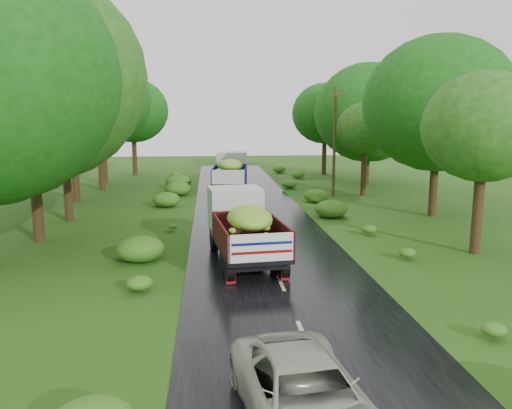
{
  "coord_description": "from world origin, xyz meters",
  "views": [
    {
      "loc": [
        -2.35,
        -11.94,
        5.55
      ],
      "look_at": [
        -0.3,
        9.78,
        1.7
      ],
      "focal_mm": 35.0,
      "sensor_mm": 36.0,
      "label": 1
    }
  ],
  "objects": [
    {
      "name": "ground",
      "position": [
        0.0,
        0.0,
        0.0
      ],
      "size": [
        120.0,
        120.0,
        0.0
      ],
      "primitive_type": "plane",
      "color": "#22440E",
      "rests_on": "ground"
    },
    {
      "name": "road",
      "position": [
        0.0,
        5.0,
        0.01
      ],
      "size": [
        6.5,
        80.0,
        0.02
      ],
      "primitive_type": "cube",
      "color": "black",
      "rests_on": "ground"
    },
    {
      "name": "road_lines",
      "position": [
        0.0,
        6.0,
        0.02
      ],
      "size": [
        0.12,
        69.6,
        0.0
      ],
      "color": "#BFB78C",
      "rests_on": "road"
    },
    {
      "name": "truck_near",
      "position": [
        -1.08,
        6.91,
        1.48
      ],
      "size": [
        2.87,
        6.41,
        2.61
      ],
      "rotation": [
        0.0,
        0.0,
        0.11
      ],
      "color": "black",
      "rests_on": "ground"
    },
    {
      "name": "truck_far",
      "position": [
        -0.72,
        25.52,
        1.58
      ],
      "size": [
        2.97,
        6.84,
        2.79
      ],
      "rotation": [
        0.0,
        0.0,
        -0.1
      ],
      "color": "black",
      "rests_on": "ground"
    },
    {
      "name": "car",
      "position": [
        -0.71,
        -3.93,
        0.65
      ],
      "size": [
        2.66,
        4.79,
        1.27
      ],
      "primitive_type": "imported",
      "rotation": [
        0.0,
        0.0,
        0.12
      ],
      "color": "#B1AE9D",
      "rests_on": "road"
    },
    {
      "name": "utility_pole",
      "position": [
        6.35,
        22.23,
        3.89
      ],
      "size": [
        1.33,
        0.22,
        7.56
      ],
      "rotation": [
        0.0,
        0.0,
        -0.08
      ],
      "color": "#382616",
      "rests_on": "ground"
    },
    {
      "name": "trees_left",
      "position": [
        -10.43,
        19.53,
        6.62
      ],
      "size": [
        5.6,
        33.98,
        9.24
      ],
      "color": "black",
      "rests_on": "ground"
    },
    {
      "name": "trees_right",
      "position": [
        9.7,
        22.68,
        5.71
      ],
      "size": [
        5.87,
        31.84,
        8.07
      ],
      "color": "black",
      "rests_on": "ground"
    },
    {
      "name": "shrubs",
      "position": [
        0.0,
        14.0,
        0.35
      ],
      "size": [
        11.9,
        44.0,
        0.7
      ],
      "color": "#295F16",
      "rests_on": "ground"
    }
  ]
}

